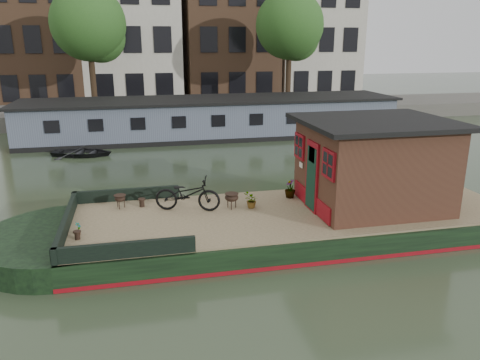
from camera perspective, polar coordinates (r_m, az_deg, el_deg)
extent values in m
plane|color=#2A3823|center=(13.07, 6.74, -6.42)|extent=(120.00, 120.00, 0.00)
cube|color=black|center=(12.96, 6.79, -5.20)|extent=(12.00, 4.00, 0.60)
cylinder|color=black|center=(12.44, -20.53, -7.15)|extent=(4.00, 4.00, 0.60)
cube|color=maroon|center=(13.05, 6.75, -6.18)|extent=(12.02, 4.02, 0.10)
cube|color=#98835E|center=(12.85, 6.84, -3.86)|extent=(11.80, 3.80, 0.05)
cube|color=black|center=(12.23, -20.41, -4.88)|extent=(0.12, 4.00, 0.35)
cube|color=black|center=(13.92, -13.66, -1.73)|extent=(3.00, 0.12, 0.35)
cube|color=black|center=(10.33, -13.84, -8.27)|extent=(3.00, 0.12, 0.35)
cube|color=black|center=(13.37, 15.95, 1.71)|extent=(3.50, 3.00, 2.30)
cube|color=black|center=(13.13, 16.36, 6.82)|extent=(4.00, 3.50, 0.12)
cube|color=maroon|center=(12.68, 8.78, 0.44)|extent=(0.06, 0.80, 1.90)
cube|color=black|center=(12.69, 8.68, 0.22)|extent=(0.04, 0.64, 1.70)
cube|color=maroon|center=(11.59, 10.77, 1.88)|extent=(0.06, 0.72, 0.72)
cube|color=maroon|center=(13.49, 7.28, 4.10)|extent=(0.06, 0.72, 0.72)
imported|color=black|center=(12.72, -6.41, -1.71)|extent=(1.88, 1.12, 0.93)
imported|color=#AD5432|center=(12.89, 1.39, -2.50)|extent=(0.53, 0.53, 0.44)
imported|color=#9A4F2A|center=(13.81, 6.13, -1.03)|extent=(0.35, 0.35, 0.56)
imported|color=brown|center=(11.78, -19.12, -5.61)|extent=(0.17, 0.20, 0.33)
cylinder|color=black|center=(13.31, -11.88, -2.71)|extent=(0.21, 0.21, 0.23)
cylinder|color=black|center=(11.57, -19.22, -6.37)|extent=(0.18, 0.18, 0.21)
imported|color=black|center=(22.80, -18.71, 3.53)|extent=(3.18, 2.63, 0.57)
cube|color=#50596A|center=(25.98, -3.43, 7.49)|extent=(20.00, 4.00, 2.00)
cube|color=black|center=(25.84, -3.47, 9.79)|extent=(20.40, 4.40, 0.12)
cube|color=black|center=(26.13, -3.40, 5.58)|extent=(20.00, 4.05, 0.24)
cube|color=#47443F|center=(32.42, -5.30, 8.27)|extent=(60.00, 6.00, 0.90)
cube|color=brown|center=(39.43, -23.27, 18.81)|extent=(6.00, 8.00, 15.00)
cube|color=brown|center=(39.66, -1.67, 20.40)|extent=(7.00, 8.00, 15.50)
cube|color=#B7B2A3|center=(41.59, 8.48, 20.41)|extent=(6.50, 8.00, 16.00)
cylinder|color=#332316|center=(30.50, -17.49, 11.71)|extent=(0.36, 0.36, 4.00)
sphere|color=#1C4717|center=(30.44, -18.03, 17.71)|extent=(4.40, 4.40, 4.40)
sphere|color=#1C4717|center=(30.68, -16.69, 16.30)|extent=(3.00, 3.00, 3.00)
cylinder|color=#332316|center=(32.04, 5.91, 12.57)|extent=(0.36, 0.36, 4.00)
sphere|color=#1C4717|center=(31.98, 6.09, 18.29)|extent=(4.40, 4.40, 4.40)
sphere|color=#1C4717|center=(32.45, 6.91, 16.83)|extent=(3.00, 3.00, 3.00)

